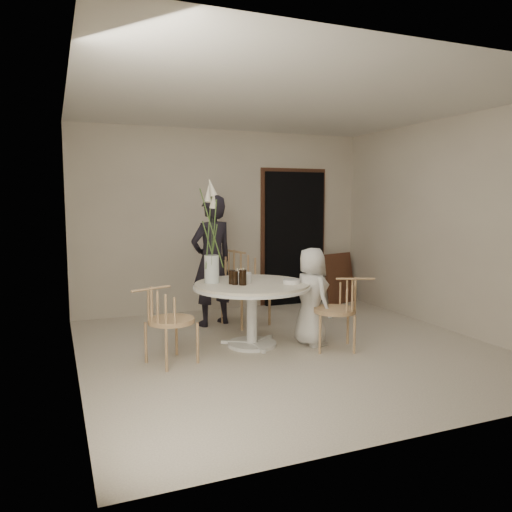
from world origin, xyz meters
name	(u,v)px	position (x,y,z in m)	size (l,w,h in m)	color
ground	(289,348)	(0.00, 0.00, 0.00)	(4.50, 4.50, 0.00)	beige
room_shell	(290,204)	(0.00, 0.00, 1.62)	(4.50, 4.50, 4.50)	silver
doorway	(294,239)	(1.15, 2.19, 1.05)	(1.00, 0.10, 2.10)	black
door_trim	(293,235)	(1.15, 2.23, 1.11)	(1.12, 0.03, 2.22)	#582D1E
table	(252,293)	(-0.35, 0.25, 0.62)	(1.33, 1.33, 0.73)	white
picture_frame	(339,278)	(1.86, 1.95, 0.40)	(0.61, 0.04, 0.81)	#582D1E
chair_far	(240,276)	(-0.09, 1.34, 0.64)	(0.64, 0.67, 0.99)	tan
chair_right	(345,303)	(0.57, -0.24, 0.53)	(0.58, 0.56, 0.81)	tan
chair_left	(161,314)	(-1.44, -0.04, 0.53)	(0.59, 0.57, 0.82)	tan
girl	(212,261)	(-0.48, 1.35, 0.86)	(0.63, 0.41, 1.73)	black
boy	(312,297)	(0.30, 0.04, 0.56)	(0.55, 0.36, 1.13)	silver
birthday_cake	(241,278)	(-0.46, 0.31, 0.79)	(0.24, 0.24, 0.16)	silver
cola_tumbler_a	(235,278)	(-0.56, 0.22, 0.81)	(0.07, 0.07, 0.15)	black
cola_tumbler_b	(242,279)	(-0.50, 0.18, 0.80)	(0.06, 0.06, 0.13)	black
cola_tumbler_c	(232,277)	(-0.58, 0.28, 0.81)	(0.07, 0.07, 0.16)	black
cola_tumbler_d	(243,277)	(-0.49, 0.16, 0.82)	(0.08, 0.08, 0.17)	black
plate_stack	(292,281)	(0.05, 0.05, 0.75)	(0.19, 0.19, 0.05)	white
flower_vase	(212,246)	(-0.76, 0.44, 1.15)	(0.17, 0.17, 1.18)	silver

